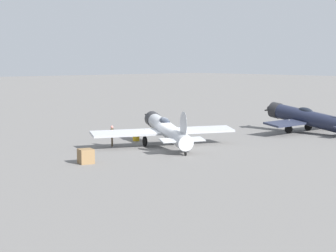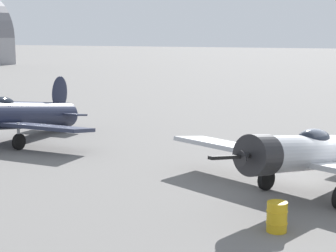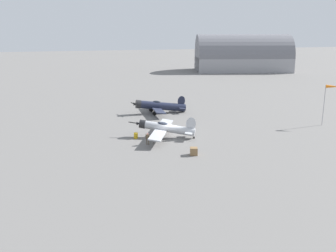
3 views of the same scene
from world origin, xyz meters
name	(u,v)px [view 2 (image 2 of 3)]	position (x,y,z in m)	size (l,w,h in m)	color
ground_plane	(324,191)	(0.00, 0.00, 0.00)	(400.00, 400.00, 0.00)	slate
airplane_foreground	(319,153)	(0.19, 0.45, 1.47)	(11.95, 9.97, 3.38)	#B7BABF
airplane_mid_apron	(9,116)	(16.60, -2.16, 1.44)	(10.39, 10.72, 3.29)	#1E2338
fuel_drum	(277,217)	(0.56, 4.90, 0.45)	(0.63, 0.63, 0.89)	gold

